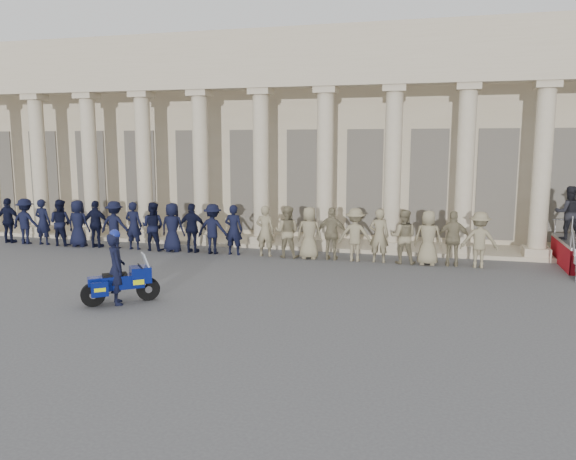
{
  "coord_description": "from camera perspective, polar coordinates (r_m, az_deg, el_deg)",
  "views": [
    {
      "loc": [
        5.5,
        -13.54,
        4.16
      ],
      "look_at": [
        1.27,
        2.49,
        1.6
      ],
      "focal_mm": 35.0,
      "sensor_mm": 36.0,
      "label": 1
    }
  ],
  "objects": [
    {
      "name": "building",
      "position": [
        28.82,
        3.83,
        9.48
      ],
      "size": [
        40.0,
        12.5,
        9.0
      ],
      "color": "#B9A98B",
      "rests_on": "ground"
    },
    {
      "name": "motorcycle",
      "position": [
        15.38,
        -16.57,
        -5.12
      ],
      "size": [
        1.68,
        1.49,
        1.3
      ],
      "rotation": [
        0.0,
        0.0,
        0.68
      ],
      "color": "black",
      "rests_on": "ground"
    },
    {
      "name": "ground",
      "position": [
        15.19,
        -7.09,
        -7.18
      ],
      "size": [
        90.0,
        90.0,
        0.0
      ],
      "primitive_type": "plane",
      "color": "#4B4B4E",
      "rests_on": "ground"
    },
    {
      "name": "officer_rank",
      "position": [
        21.39,
        -6.98,
        0.09
      ],
      "size": [
        20.02,
        0.72,
        1.9
      ],
      "color": "black",
      "rests_on": "ground"
    },
    {
      "name": "rider",
      "position": [
        15.27,
        -17.05,
        -3.65
      ],
      "size": [
        0.78,
        0.82,
        1.98
      ],
      "rotation": [
        0.0,
        0.0,
        2.25
      ],
      "color": "black",
      "rests_on": "ground"
    }
  ]
}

